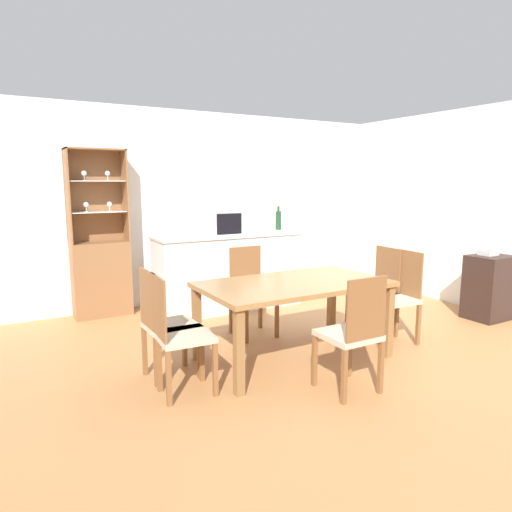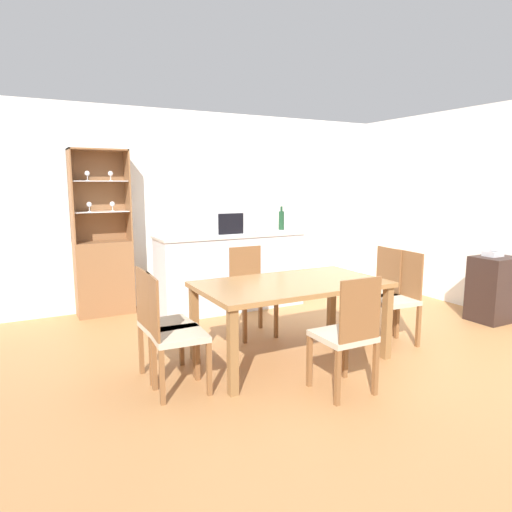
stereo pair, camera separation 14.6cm
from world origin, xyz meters
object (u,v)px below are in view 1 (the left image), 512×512
dining_table (294,291)px  microwave (228,222)px  side_cabinet (489,287)px  display_cabinet (101,266)px  dining_chair_side_right_near (396,297)px  telephone (488,252)px  dining_chair_side_right_far (376,291)px  dining_chair_head_far (251,292)px  dining_chair_side_left_far (166,325)px  dining_chair_head_near (352,334)px  wine_bottle (278,220)px  dining_chair_side_left_near (178,334)px

dining_table → microwave: 1.88m
microwave → side_cabinet: (2.50, -1.93, -0.73)m
display_cabinet → microwave: bearing=-19.5°
dining_chair_side_right_near → telephone: (1.57, 0.07, 0.33)m
dining_chair_side_right_far → dining_chair_head_far: same height
display_cabinet → telephone: size_ratio=10.43×
dining_chair_side_right_near → telephone: 1.61m
dining_chair_side_left_far → dining_chair_side_right_near: (2.32, -0.29, 0.00)m
dining_chair_side_left_far → display_cabinet: bearing=-179.7°
dining_chair_head_near → dining_chair_head_far: (0.00, 1.58, 0.00)m
side_cabinet → wine_bottle: bearing=128.7°
dining_chair_side_right_near → dining_chair_head_near: bearing=123.2°
display_cabinet → dining_chair_side_left_far: display_cabinet is taller
dining_chair_side_left_far → dining_chair_side_left_near: (0.00, -0.28, 0.00)m
display_cabinet → dining_chair_head_far: (1.24, -1.54, -0.14)m
dining_chair_side_right_near → dining_table: bearing=87.0°
dining_chair_side_left_near → microwave: (1.39, 1.95, 0.65)m
dining_chair_side_left_near → dining_chair_head_near: bearing=64.2°
dining_chair_side_right_near → dining_chair_side_right_far: 0.28m
dining_chair_side_left_near → display_cabinet: bearing=-174.7°
dining_chair_side_left_near → dining_chair_side_right_near: bearing=93.4°
dining_table → dining_chair_head_far: size_ratio=1.81×
telephone → dining_chair_head_near: bearing=-165.4°
side_cabinet → telephone: 0.42m
dining_chair_side_left_far → telephone: 3.91m
dining_chair_side_right_far → microwave: size_ratio=1.80×
dining_chair_side_right_near → telephone: size_ratio=4.86×
display_cabinet → dining_chair_side_right_near: bearing=-45.9°
dining_chair_side_left_far → dining_chair_side_right_far: bearing=88.3°
dining_chair_head_near → dining_chair_side_left_near: 1.33m
dining_chair_side_right_far → dining_chair_head_far: 1.33m
dining_chair_head_near → dining_chair_side_left_near: size_ratio=1.00×
display_cabinet → wine_bottle: size_ratio=6.24×
dining_chair_head_near → microwave: 2.69m
dining_table → dining_chair_side_left_far: (-1.16, 0.14, -0.18)m
wine_bottle → dining_chair_head_near: bearing=-111.4°
dining_chair_head_near → wine_bottle: size_ratio=2.91×
dining_table → dining_chair_head_near: size_ratio=1.81×
dining_table → dining_chair_side_left_near: bearing=-173.2°
dining_chair_side_left_far → dining_chair_head_near: size_ratio=1.00×
dining_chair_side_right_near → side_cabinet: size_ratio=1.22×
dining_chair_side_right_far → microwave: microwave is taller
side_cabinet → dining_chair_side_left_near: bearing=-179.7°
display_cabinet → microwave: display_cabinet is taller
microwave → side_cabinet: microwave is taller
dining_chair_side_right_far → dining_chair_side_left_near: 2.34m
dining_table → wine_bottle: 2.28m
dining_chair_side_right_far → side_cabinet: (1.57, -0.26, -0.09)m
display_cabinet → side_cabinet: 4.67m
wine_bottle → dining_chair_side_left_far: bearing=-141.0°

